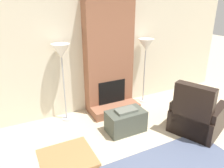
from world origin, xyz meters
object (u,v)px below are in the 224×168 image
at_px(ottoman, 126,121).
at_px(floor_lamp_right, 146,47).
at_px(floor_lamp_left, 61,54).
at_px(armchair, 196,117).
at_px(side_table, 67,160).

distance_m(ottoman, floor_lamp_right, 1.91).
bearing_deg(ottoman, floor_lamp_right, 41.91).
xyz_separation_m(floor_lamp_left, floor_lamp_right, (2.04, -0.00, -0.06)).
height_order(floor_lamp_left, floor_lamp_right, floor_lamp_left).
bearing_deg(armchair, floor_lamp_right, -18.58).
bearing_deg(side_table, armchair, 4.44).
bearing_deg(ottoman, armchair, -27.93).
relative_size(ottoman, side_table, 1.06).
height_order(ottoman, side_table, side_table).
xyz_separation_m(armchair, floor_lamp_right, (-0.11, 1.64, 1.10)).
relative_size(armchair, side_table, 1.60).
xyz_separation_m(ottoman, side_table, (-1.42, -0.85, 0.23)).
distance_m(ottoman, armchair, 1.38).
height_order(ottoman, armchair, armchair).
bearing_deg(ottoman, side_table, -149.13).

